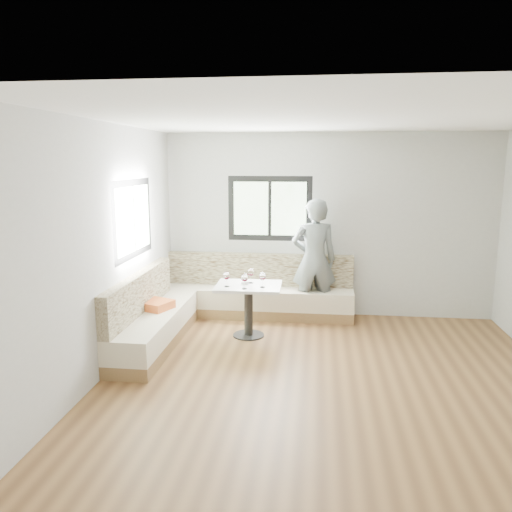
{
  "coord_description": "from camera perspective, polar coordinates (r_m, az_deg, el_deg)",
  "views": [
    {
      "loc": [
        -0.16,
        -5.17,
        2.37
      ],
      "look_at": [
        -0.98,
        1.43,
        1.11
      ],
      "focal_mm": 35.0,
      "sensor_mm": 36.0,
      "label": 1
    }
  ],
  "objects": [
    {
      "name": "room",
      "position": [
        5.33,
        7.86,
        0.32
      ],
      "size": [
        5.01,
        5.01,
        2.81
      ],
      "color": "brown",
      "rests_on": "ground"
    },
    {
      "name": "banquette",
      "position": [
        7.24,
        -4.59,
        -5.61
      ],
      "size": [
        2.9,
        2.8,
        0.95
      ],
      "color": "olive",
      "rests_on": "ground"
    },
    {
      "name": "table",
      "position": [
        6.81,
        -0.86,
        -4.8
      ],
      "size": [
        0.89,
        0.7,
        0.72
      ],
      "rotation": [
        0.0,
        0.0,
        0.02
      ],
      "color": "black",
      "rests_on": "ground"
    },
    {
      "name": "person",
      "position": [
        7.5,
        6.65,
        -0.44
      ],
      "size": [
        0.73,
        0.54,
        1.84
      ],
      "primitive_type": "imported",
      "rotation": [
        0.0,
        0.0,
        3.29
      ],
      "color": "slate",
      "rests_on": "ground"
    },
    {
      "name": "olive_ramekin",
      "position": [
        6.8,
        -1.29,
        -3.05
      ],
      "size": [
        0.1,
        0.1,
        0.04
      ],
      "color": "white",
      "rests_on": "table"
    },
    {
      "name": "wine_glass_a",
      "position": [
        6.65,
        -3.38,
        -2.3
      ],
      "size": [
        0.09,
        0.09,
        0.21
      ],
      "color": "white",
      "rests_on": "table"
    },
    {
      "name": "wine_glass_b",
      "position": [
        6.52,
        -1.32,
        -2.54
      ],
      "size": [
        0.09,
        0.09,
        0.21
      ],
      "color": "white",
      "rests_on": "table"
    },
    {
      "name": "wine_glass_c",
      "position": [
        6.6,
        0.74,
        -2.39
      ],
      "size": [
        0.09,
        0.09,
        0.21
      ],
      "color": "white",
      "rests_on": "table"
    },
    {
      "name": "wine_glass_d",
      "position": [
        6.82,
        -0.6,
        -1.94
      ],
      "size": [
        0.09,
        0.09,
        0.21
      ],
      "color": "white",
      "rests_on": "table"
    }
  ]
}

